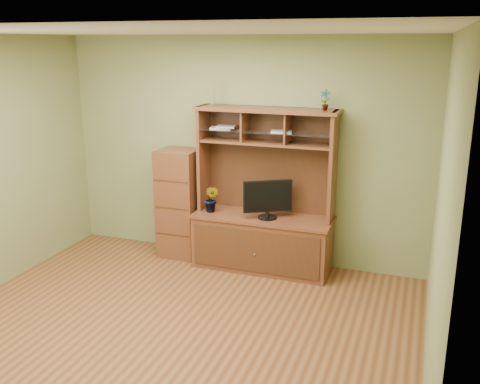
% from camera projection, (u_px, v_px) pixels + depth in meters
% --- Properties ---
extents(room, '(4.54, 4.04, 2.74)m').
position_uv_depth(room, '(165.00, 193.00, 4.64)').
color(room, '#552F18').
rests_on(room, ground).
extents(media_hutch, '(1.66, 0.61, 1.90)m').
position_uv_depth(media_hutch, '(263.00, 226.00, 6.31)').
color(media_hutch, '#4D2A16').
rests_on(media_hutch, room).
extents(monitor, '(0.51, 0.33, 0.45)m').
position_uv_depth(monitor, '(268.00, 199.00, 6.11)').
color(monitor, black).
rests_on(monitor, media_hutch).
extents(orchid_plant, '(0.20, 0.17, 0.33)m').
position_uv_depth(orchid_plant, '(212.00, 199.00, 6.36)').
color(orchid_plant, '#2B5C1F').
rests_on(orchid_plant, media_hutch).
extents(top_plant, '(0.12, 0.09, 0.23)m').
position_uv_depth(top_plant, '(325.00, 100.00, 5.76)').
color(top_plant, '#336523').
rests_on(top_plant, media_hutch).
extents(reed_diffuser, '(0.06, 0.06, 0.31)m').
position_uv_depth(reed_diffuser, '(212.00, 95.00, 6.19)').
color(reed_diffuser, silver).
rests_on(reed_diffuser, media_hutch).
extents(magazines, '(1.01, 0.24, 0.04)m').
position_uv_depth(magazines, '(242.00, 129.00, 6.17)').
color(magazines, '#A7A7AC').
rests_on(magazines, media_hutch).
extents(side_cabinet, '(0.48, 0.44, 1.36)m').
position_uv_depth(side_cabinet, '(180.00, 203.00, 6.65)').
color(side_cabinet, '#4D2A16').
rests_on(side_cabinet, room).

